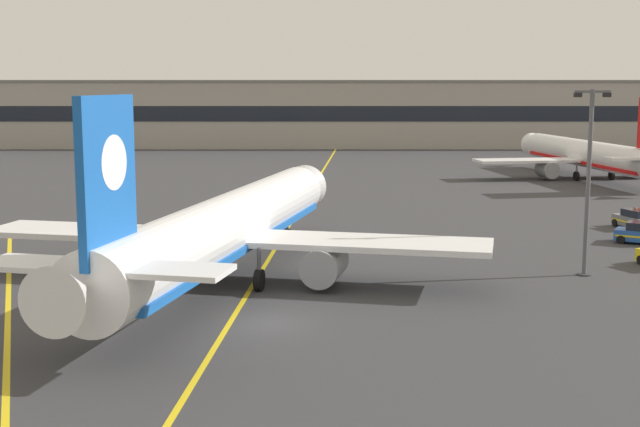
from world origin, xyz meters
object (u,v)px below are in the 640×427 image
airliner_background (593,155)px  apron_lamp_post (592,179)px  airliner_foreground (230,228)px  service_car_fourth (640,220)px

airliner_background → apron_lamp_post: size_ratio=3.18×
airliner_foreground → service_car_fourth: size_ratio=9.05×
airliner_foreground → airliner_background: bearing=55.2°
apron_lamp_post → airliner_foreground: bearing=-175.4°
airliner_background → service_car_fourth: bearing=-101.4°
apron_lamp_post → service_car_fourth: 20.77m
airliner_foreground → apron_lamp_post: size_ratio=3.50×
airliner_foreground → airliner_background: airliner_foreground is taller
service_car_fourth → apron_lamp_post: bearing=-118.8°
apron_lamp_post → service_car_fourth: size_ratio=2.59×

